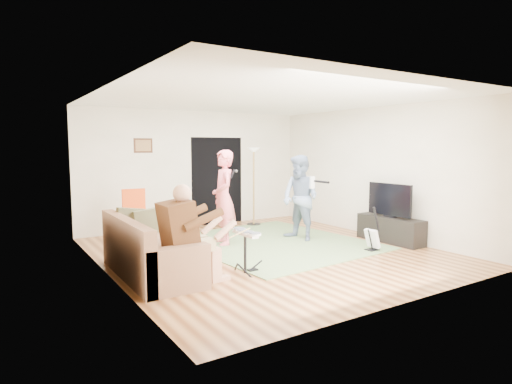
# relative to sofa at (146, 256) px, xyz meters

# --- Properties ---
(floor) EXTENTS (6.00, 6.00, 0.00)m
(floor) POSITION_rel_sofa_xyz_m (2.30, 0.25, -0.29)
(floor) COLOR brown
(floor) RESTS_ON ground
(walls) EXTENTS (5.50, 6.00, 2.70)m
(walls) POSITION_rel_sofa_xyz_m (2.30, 0.25, 1.06)
(walls) COLOR silver
(walls) RESTS_ON floor
(ceiling) EXTENTS (6.00, 6.00, 0.00)m
(ceiling) POSITION_rel_sofa_xyz_m (2.30, 0.25, 2.41)
(ceiling) COLOR white
(ceiling) RESTS_ON walls
(window_blinds) EXTENTS (0.00, 2.05, 2.05)m
(window_blinds) POSITION_rel_sofa_xyz_m (-0.45, 0.45, 1.26)
(window_blinds) COLOR olive
(window_blinds) RESTS_ON walls
(doorway) EXTENTS (2.10, 0.00, 2.10)m
(doorway) POSITION_rel_sofa_xyz_m (2.85, 3.24, 0.76)
(doorway) COLOR black
(doorway) RESTS_ON walls
(picture_frame) EXTENTS (0.42, 0.03, 0.32)m
(picture_frame) POSITION_rel_sofa_xyz_m (1.05, 3.24, 1.61)
(picture_frame) COLOR #3F2314
(picture_frame) RESTS_ON walls
(area_rug) EXTENTS (3.42, 3.85, 0.02)m
(area_rug) POSITION_rel_sofa_xyz_m (2.79, 0.79, -0.28)
(area_rug) COLOR #62814E
(area_rug) RESTS_ON floor
(sofa) EXTENTS (0.88, 2.14, 0.87)m
(sofa) POSITION_rel_sofa_xyz_m (0.00, 0.00, 0.00)
(sofa) COLOR #895F44
(sofa) RESTS_ON floor
(drummer) EXTENTS (0.89, 0.50, 1.37)m
(drummer) POSITION_rel_sofa_xyz_m (0.43, -0.65, 0.25)
(drummer) COLOR #502D16
(drummer) RESTS_ON sofa
(drum_kit) EXTENTS (0.35, 0.63, 0.65)m
(drum_kit) POSITION_rel_sofa_xyz_m (1.30, -0.65, -0.00)
(drum_kit) COLOR black
(drum_kit) RESTS_ON floor
(singer) EXTENTS (0.59, 0.75, 1.81)m
(singer) POSITION_rel_sofa_xyz_m (1.92, 1.19, 0.62)
(singer) COLOR #FB6D7A
(singer) RESTS_ON floor
(microphone) EXTENTS (0.06, 0.06, 0.24)m
(microphone) POSITION_rel_sofa_xyz_m (2.12, 1.19, 1.07)
(microphone) COLOR black
(microphone) RESTS_ON singer
(guitarist) EXTENTS (0.78, 0.93, 1.71)m
(guitarist) POSITION_rel_sofa_xyz_m (3.40, 0.70, 0.57)
(guitarist) COLOR #6F83A3
(guitarist) RESTS_ON floor
(guitar_held) EXTENTS (0.14, 0.60, 0.26)m
(guitar_held) POSITION_rel_sofa_xyz_m (3.60, 0.70, 0.88)
(guitar_held) COLOR white
(guitar_held) RESTS_ON guitarist
(guitar_spare) EXTENTS (0.29, 0.26, 0.80)m
(guitar_spare) POSITION_rel_sofa_xyz_m (3.93, -0.72, -0.06)
(guitar_spare) COLOR black
(guitar_spare) RESTS_ON floor
(torchiere_lamp) EXTENTS (0.33, 0.33, 1.86)m
(torchiere_lamp) POSITION_rel_sofa_xyz_m (3.50, 2.62, 0.99)
(torchiere_lamp) COLOR black
(torchiere_lamp) RESTS_ON floor
(dining_chair) EXTENTS (0.50, 0.53, 1.07)m
(dining_chair) POSITION_rel_sofa_xyz_m (0.47, 2.03, 0.09)
(dining_chair) COLOR tan
(dining_chair) RESTS_ON floor
(tv_cabinet) EXTENTS (0.40, 1.40, 0.50)m
(tv_cabinet) POSITION_rel_sofa_xyz_m (4.80, -0.39, -0.04)
(tv_cabinet) COLOR black
(tv_cabinet) RESTS_ON floor
(television) EXTENTS (0.06, 1.00, 0.63)m
(television) POSITION_rel_sofa_xyz_m (4.75, -0.39, 0.56)
(television) COLOR black
(television) RESTS_ON tv_cabinet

